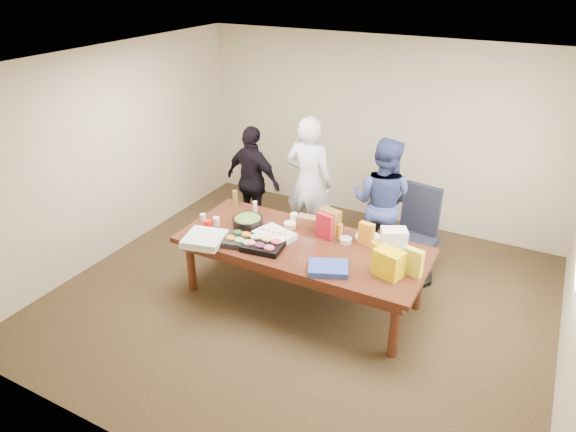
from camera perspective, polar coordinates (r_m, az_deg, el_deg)
The scene contains 36 objects.
floor at distance 6.22m, azimuth 1.49°, elevation -9.09°, with size 5.50×5.00×0.02m, color #47301E.
ceiling at distance 5.12m, azimuth 1.86°, elevation 16.39°, with size 5.50×5.00×0.02m, color white.
wall_back at distance 7.71m, azimuth 10.06°, elevation 9.15°, with size 5.50×0.04×2.70m, color beige.
wall_front at distance 3.77m, azimuth -15.90°, elevation -11.67°, with size 5.50×0.04×2.70m, color beige.
wall_left at distance 7.10m, azimuth -18.78°, elevation 6.57°, with size 0.04×5.00×2.70m, color beige.
conference_table at distance 6.00m, azimuth 1.53°, elevation -6.11°, with size 2.80×1.20×0.75m, color #4C1C0F.
office_chair at distance 6.45m, azimuth 13.67°, elevation -2.42°, with size 0.58×0.58×1.13m, color black.
person_center at distance 6.94m, azimuth 2.33°, elevation 3.71°, with size 0.67×0.44×1.83m, color white.
person_right at distance 6.63m, azimuth 10.34°, elevation 1.49°, with size 0.83×0.64×1.70m, color navy.
person_left at distance 7.32m, azimuth -3.88°, elevation 3.88°, with size 0.93×0.39×1.58m, color black.
veggie_tray at distance 5.81m, azimuth -5.00°, elevation -2.75°, with size 0.42×0.33×0.06m, color black.
fruit_tray at distance 5.69m, azimuth -2.75°, elevation -3.30°, with size 0.43×0.34×0.07m, color black.
sheet_cake at distance 5.88m, azimuth -1.52°, elevation -2.16°, with size 0.43×0.32×0.07m, color white.
salad_bowl at distance 6.14m, azimuth -4.47°, elevation -0.72°, with size 0.36×0.36×0.12m, color black.
chip_bag_blue at distance 5.32m, azimuth 4.46°, elevation -5.76°, with size 0.40×0.30×0.06m, color #2A459A.
chip_bag_red at distance 5.85m, azimuth 4.14°, elevation -1.11°, with size 0.21×0.09×0.30m, color #B41524.
chip_bag_yellow at distance 5.32m, azimuth 13.65°, elevation -4.99°, with size 0.20×0.08×0.30m, color yellow.
chip_bag_orange at distance 5.78m, azimuth 8.64°, elevation -1.97°, with size 0.17×0.08×0.26m, color orange.
mayo_jar at distance 6.17m, azimuth 0.67°, elevation -0.32°, with size 0.09×0.09×0.14m, color white.
mustard_bottle at distance 5.88m, azimuth 5.73°, elevation -1.70°, with size 0.06×0.06×0.18m, color gold.
dressing_bottle at distance 6.67m, azimuth -5.86°, elevation 1.98°, with size 0.07×0.07×0.21m, color brown.
ranch_bottle at distance 6.45m, azimuth -3.66°, elevation 0.96°, with size 0.05×0.05×0.16m, color white.
banana_bunch at distance 5.74m, azimuth 10.21°, elevation -3.38°, with size 0.25×0.14×0.08m, color yellow.
bread_loaf at distance 6.14m, azimuth 2.39°, elevation -0.60°, with size 0.30×0.13×0.12m, color #9A6441.
kraft_bag at distance 5.92m, azimuth 4.60°, elevation -0.72°, with size 0.24×0.14×0.32m, color brown.
red_cup at distance 6.11m, azimuth -8.82°, elevation -1.03°, with size 0.09×0.09×0.13m, color red.
clear_cup_a at distance 6.20m, azimuth -7.91°, elevation -0.61°, with size 0.08×0.08×0.11m, color white.
clear_cup_b at distance 6.33m, azimuth -9.38°, elevation -0.20°, with size 0.07×0.07×0.10m, color silver.
pizza_box_lower at distance 5.88m, azimuth -9.24°, elevation -2.70°, with size 0.42×0.42×0.05m, color white.
pizza_box_upper at distance 5.84m, azimuth -9.20°, elevation -2.38°, with size 0.42×0.42×0.05m, color silver.
plate_a at distance 5.97m, azimuth 8.81°, elevation -2.34°, with size 0.29×0.29×0.02m, color white.
plate_b at distance 5.82m, azimuth 11.58°, elevation -3.41°, with size 0.26×0.26×0.02m, color white.
dip_bowl_a at distance 5.84m, azimuth 6.37°, elevation -2.68°, with size 0.14×0.14×0.06m, color silver.
dip_bowl_b at distance 6.12m, azimuth 0.22°, elevation -1.01°, with size 0.15×0.15×0.06m, color beige.
grocery_bag_white at distance 5.66m, azimuth 11.57°, elevation -2.77°, with size 0.27×0.19×0.29m, color white.
grocery_bag_yellow at distance 5.27m, azimuth 11.06°, elevation -5.13°, with size 0.28×0.19×0.28m, color yellow.
Camera 1 is at (2.22, -4.52, 3.63)m, focal length 32.20 mm.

